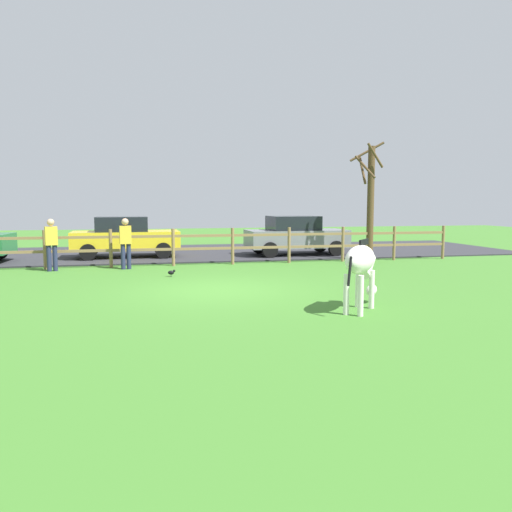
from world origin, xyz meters
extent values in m
plane|color=#3D7528|center=(0.00, 0.00, 0.00)|extent=(60.00, 60.00, 0.00)
cube|color=#2D2D33|center=(0.00, 9.30, 0.03)|extent=(28.00, 7.40, 0.05)
cylinder|color=olive|center=(-4.89, 5.00, 0.63)|extent=(0.11, 0.11, 1.27)
cylinder|color=olive|center=(-2.85, 5.00, 0.63)|extent=(0.11, 0.11, 1.27)
cylinder|color=olive|center=(-0.81, 5.00, 0.63)|extent=(0.11, 0.11, 1.27)
cylinder|color=olive|center=(1.23, 5.00, 0.63)|extent=(0.11, 0.11, 1.27)
cylinder|color=olive|center=(3.27, 5.00, 0.63)|extent=(0.11, 0.11, 1.27)
cylinder|color=olive|center=(5.30, 5.00, 0.63)|extent=(0.11, 0.11, 1.27)
cylinder|color=olive|center=(7.34, 5.00, 0.63)|extent=(0.11, 0.11, 1.27)
cylinder|color=olive|center=(9.38, 5.00, 0.63)|extent=(0.11, 0.11, 1.27)
cube|color=olive|center=(-0.81, 5.00, 0.57)|extent=(20.38, 0.06, 0.09)
cube|color=olive|center=(-0.81, 5.00, 1.01)|extent=(20.38, 0.06, 0.09)
cylinder|color=#513A23|center=(6.37, 5.03, 2.09)|extent=(0.25, 0.25, 4.18)
cylinder|color=#513A23|center=(6.37, 4.74, 3.82)|extent=(0.65, 0.10, 0.88)
cylinder|color=#513A23|center=(6.04, 5.06, 3.31)|extent=(0.16, 0.74, 1.03)
cylinder|color=#513A23|center=(6.02, 4.81, 3.42)|extent=(0.54, 0.80, 0.86)
cylinder|color=#513A23|center=(6.47, 5.65, 4.04)|extent=(1.30, 0.30, 0.76)
ellipsoid|color=white|center=(2.37, -3.04, 1.03)|extent=(1.16, 1.26, 0.56)
cylinder|color=white|center=(2.52, -2.64, 0.39)|extent=(0.11, 0.11, 0.78)
cylinder|color=white|center=(2.74, -2.82, 0.39)|extent=(0.11, 0.11, 0.78)
cylinder|color=white|center=(2.01, -3.25, 0.39)|extent=(0.11, 0.11, 0.78)
cylinder|color=white|center=(2.22, -3.43, 0.39)|extent=(0.11, 0.11, 0.78)
cylinder|color=white|center=(2.71, -2.63, 0.84)|extent=(0.56, 0.61, 0.51)
ellipsoid|color=white|center=(2.98, -2.31, 0.28)|extent=(0.44, 0.47, 0.24)
cube|color=black|center=(2.53, -2.85, 1.35)|extent=(0.39, 0.46, 0.12)
cylinder|color=black|center=(1.94, -3.55, 0.88)|extent=(0.16, 0.18, 0.54)
cylinder|color=black|center=(-1.02, 2.51, 0.03)|extent=(0.01, 0.01, 0.06)
cylinder|color=black|center=(-1.02, 2.47, 0.03)|extent=(0.01, 0.01, 0.06)
ellipsoid|color=black|center=(-1.02, 2.49, 0.12)|extent=(0.18, 0.10, 0.12)
sphere|color=black|center=(-0.93, 2.49, 0.17)|extent=(0.07, 0.07, 0.07)
cube|color=yellow|center=(-2.45, 7.75, 0.70)|extent=(4.05, 1.82, 0.70)
cube|color=black|center=(-2.60, 7.75, 1.33)|extent=(1.95, 1.62, 0.56)
cylinder|color=black|center=(-1.13, 8.64, 0.35)|extent=(0.61, 0.20, 0.60)
cylinder|color=black|center=(-1.08, 6.94, 0.35)|extent=(0.61, 0.20, 0.60)
cylinder|color=black|center=(-3.82, 8.56, 0.35)|extent=(0.61, 0.20, 0.60)
cylinder|color=black|center=(-3.77, 6.86, 0.35)|extent=(0.61, 0.20, 0.60)
cube|color=slate|center=(4.22, 7.21, 0.70)|extent=(4.05, 1.82, 0.70)
cube|color=black|center=(4.07, 7.21, 1.33)|extent=(1.95, 1.62, 0.56)
cylinder|color=black|center=(5.54, 8.10, 0.35)|extent=(0.61, 0.20, 0.60)
cylinder|color=black|center=(5.60, 6.40, 0.35)|extent=(0.61, 0.20, 0.60)
cylinder|color=black|center=(2.84, 8.02, 0.35)|extent=(0.61, 0.20, 0.60)
cylinder|color=black|center=(2.90, 6.32, 0.35)|extent=(0.61, 0.20, 0.60)
cylinder|color=#232847|center=(-4.68, 4.47, 0.41)|extent=(0.14, 0.14, 0.82)
cylinder|color=#232847|center=(-4.50, 4.52, 0.41)|extent=(0.14, 0.14, 0.82)
cube|color=gold|center=(-4.59, 4.50, 1.11)|extent=(0.41, 0.31, 0.58)
sphere|color=tan|center=(-4.59, 4.50, 1.53)|extent=(0.22, 0.22, 0.22)
cylinder|color=#232847|center=(-2.44, 4.47, 0.41)|extent=(0.14, 0.14, 0.82)
cylinder|color=#232847|center=(-2.26, 4.50, 0.41)|extent=(0.14, 0.14, 0.82)
cube|color=gold|center=(-2.35, 4.48, 1.11)|extent=(0.38, 0.26, 0.58)
sphere|color=tan|center=(-2.35, 4.48, 1.53)|extent=(0.22, 0.22, 0.22)
camera|label=1|loc=(-1.71, -12.10, 2.14)|focal=35.20mm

